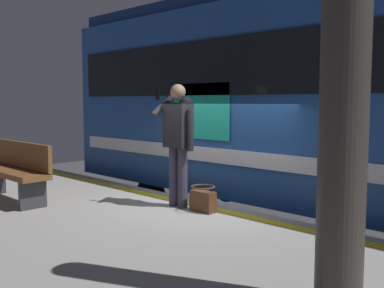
# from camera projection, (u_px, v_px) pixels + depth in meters

# --- Properties ---
(ground_plane) EXTENTS (24.39, 24.39, 0.00)m
(ground_plane) POSITION_uv_depth(u_px,v_px,m) (208.00, 266.00, 6.99)
(ground_plane) COLOR #3D3D3F
(platform) EXTENTS (16.26, 4.37, 1.01)m
(platform) POSITION_uv_depth(u_px,v_px,m) (83.00, 272.00, 5.40)
(platform) COLOR gray
(platform) RESTS_ON ground
(safety_line) EXTENTS (15.93, 0.16, 0.01)m
(safety_line) POSITION_uv_depth(u_px,v_px,m) (194.00, 205.00, 6.68)
(safety_line) COLOR yellow
(safety_line) RESTS_ON platform
(track_rail_near) EXTENTS (21.14, 0.08, 0.16)m
(track_rail_near) POSITION_uv_depth(u_px,v_px,m) (256.00, 244.00, 7.84)
(track_rail_near) COLOR slate
(track_rail_near) RESTS_ON ground
(track_rail_far) EXTENTS (21.14, 0.08, 0.16)m
(track_rail_far) POSITION_uv_depth(u_px,v_px,m) (300.00, 227.00, 8.86)
(track_rail_far) COLOR slate
(track_rail_far) RESTS_ON ground
(train_carriage) EXTENTS (11.18, 2.96, 4.19)m
(train_carriage) POSITION_uv_depth(u_px,v_px,m) (355.00, 95.00, 7.15)
(train_carriage) COLOR #1E478C
(train_carriage) RESTS_ON ground
(passenger) EXTENTS (0.57, 0.55, 1.77)m
(passenger) POSITION_uv_depth(u_px,v_px,m) (179.00, 135.00, 6.48)
(passenger) COLOR #383347
(passenger) RESTS_ON platform
(handbag) EXTENTS (0.37, 0.34, 0.36)m
(handbag) POSITION_uv_depth(u_px,v_px,m) (203.00, 200.00, 6.26)
(handbag) COLOR #59331E
(handbag) RESTS_ON platform
(station_column) EXTENTS (0.35, 0.35, 3.42)m
(station_column) POSITION_uv_depth(u_px,v_px,m) (345.00, 75.00, 3.19)
(station_column) COLOR #38332D
(station_column) RESTS_ON platform
(bench) EXTENTS (1.76, 0.44, 0.90)m
(bench) POSITION_uv_depth(u_px,v_px,m) (15.00, 169.00, 6.92)
(bench) COLOR brown
(bench) RESTS_ON platform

